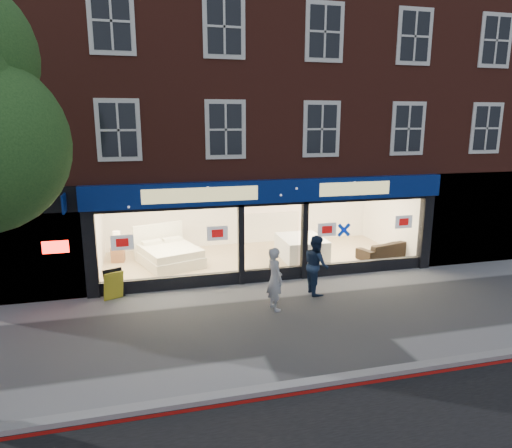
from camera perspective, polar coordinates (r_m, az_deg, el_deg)
name	(u,v)px	position (r m, az deg, el deg)	size (l,w,h in m)	color
ground	(306,319)	(12.22, 6.30, -11.73)	(120.00, 120.00, 0.00)	gray
kerb_line	(362,384)	(9.73, 13.11, -18.88)	(60.00, 0.10, 0.01)	#8C0A07
kerb_stone	(357,376)	(9.85, 12.57, -18.05)	(60.00, 0.25, 0.12)	gray
showroom_floor	(256,259)	(16.89, -0.01, -4.43)	(11.00, 4.50, 0.10)	tan
building	(244,76)	(17.83, -1.49, 18.00)	(19.00, 8.26, 10.30)	maroon
display_bed	(169,254)	(16.43, -10.83, -3.70)	(2.45, 2.70, 1.27)	white
bedside_table	(118,254)	(17.14, -16.88, -3.61)	(0.45, 0.45, 0.55)	brown
mattress_stack	(301,247)	(16.93, 5.70, -2.93)	(1.57, 1.97, 0.77)	silver
sofa	(383,249)	(17.55, 15.63, -3.09)	(2.02, 0.79, 0.59)	black
a_board	(114,285)	(13.89, -17.35, -7.24)	(0.57, 0.37, 0.88)	gold
pedestrian_grey	(275,279)	(12.44, 2.36, -6.85)	(0.64, 0.42, 1.76)	#ADAFB5
pedestrian_blue	(316,265)	(13.69, 7.54, -5.05)	(0.86, 0.67, 1.78)	#192946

